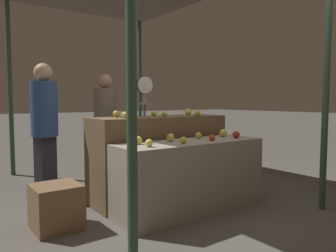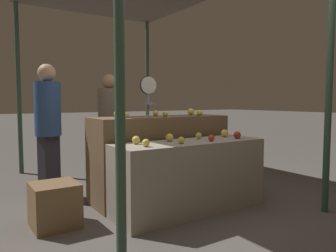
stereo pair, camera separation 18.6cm
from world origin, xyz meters
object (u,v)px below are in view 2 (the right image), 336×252
at_px(produce_scale, 148,107).
at_px(person_vendor_at_scale, 110,120).
at_px(wooden_crate_side, 55,205).
at_px(person_customer_left, 48,120).

height_order(produce_scale, person_vendor_at_scale, person_vendor_at_scale).
relative_size(produce_scale, person_vendor_at_scale, 0.98).
xyz_separation_m(person_vendor_at_scale, wooden_crate_side, (-1.11, -1.26, -0.71)).
bearing_deg(wooden_crate_side, produce_scale, 30.10).
bearing_deg(person_customer_left, person_vendor_at_scale, 166.25).
bearing_deg(person_vendor_at_scale, produce_scale, 140.86).
distance_m(produce_scale, person_vendor_at_scale, 0.60).
relative_size(person_customer_left, wooden_crate_side, 3.94).
height_order(person_vendor_at_scale, wooden_crate_side, person_vendor_at_scale).
distance_m(person_vendor_at_scale, person_customer_left, 0.93).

